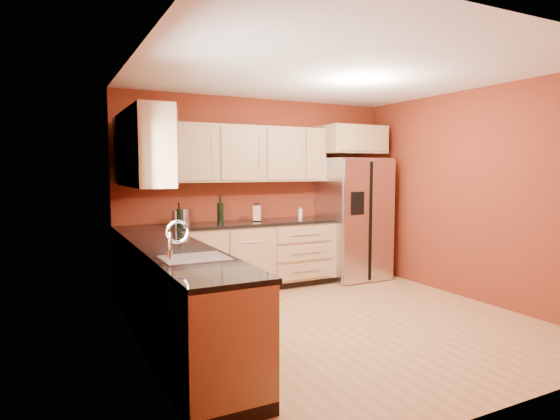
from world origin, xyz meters
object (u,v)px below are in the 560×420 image
object	(u,v)px
wine_bottle_a	(220,209)
canister_left	(185,217)
refrigerator	(353,219)
soap_dispenser	(300,213)
knife_block	(257,213)

from	to	relation	value
wine_bottle_a	canister_left	bearing A→B (deg)	169.18
refrigerator	wine_bottle_a	world-z (taller)	refrigerator
wine_bottle_a	refrigerator	bearing A→B (deg)	-0.44
soap_dispenser	wine_bottle_a	bearing A→B (deg)	-176.39
wine_bottle_a	knife_block	xyz separation A→B (m)	(0.55, 0.09, -0.08)
refrigerator	canister_left	size ratio (longest dim) A/B	8.77
canister_left	wine_bottle_a	world-z (taller)	wine_bottle_a
soap_dispenser	knife_block	bearing A→B (deg)	179.11
refrigerator	wine_bottle_a	xyz separation A→B (m)	(-2.06, 0.02, 0.21)
knife_block	wine_bottle_a	bearing A→B (deg)	-149.51
refrigerator	soap_dispenser	world-z (taller)	refrigerator
canister_left	soap_dispenser	xyz separation A→B (m)	(1.66, -0.01, -0.02)
canister_left	refrigerator	bearing A→B (deg)	-2.29
refrigerator	knife_block	size ratio (longest dim) A/B	8.65
soap_dispenser	canister_left	bearing A→B (deg)	179.74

